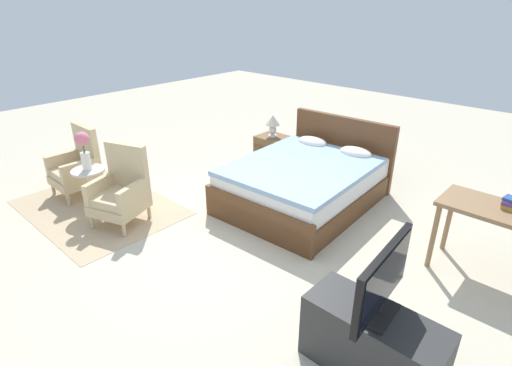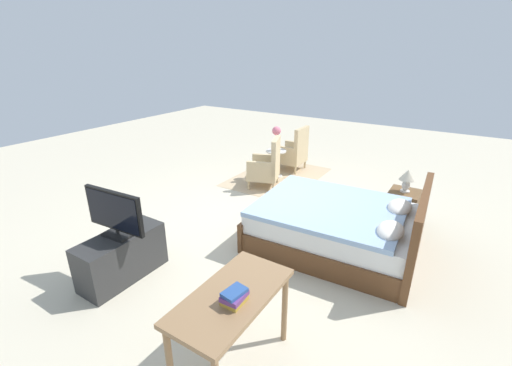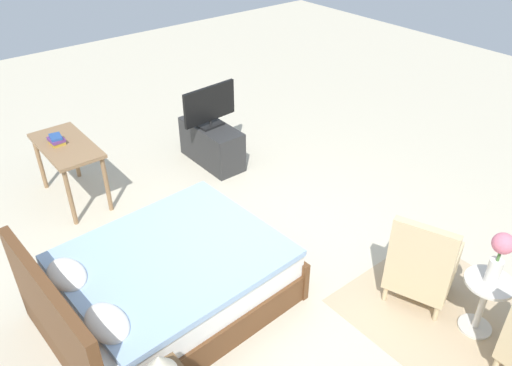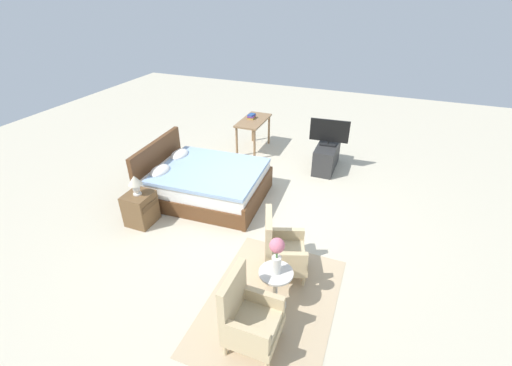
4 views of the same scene
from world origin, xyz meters
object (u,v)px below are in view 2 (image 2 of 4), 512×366
nightstand (402,209)px  tv_stand (122,256)px  tv_flatscreen (114,213)px  bed (338,226)px  flower_vase (276,136)px  book_stack (234,296)px  table_lamp (407,177)px  vanity_desk (232,306)px  armchair_by_window_right (266,167)px  side_table (276,160)px  armchair_by_window_left (294,152)px

nightstand → tv_stand: (2.96, -2.40, -0.00)m
tv_stand → tv_flatscreen: bearing=4.2°
bed → flower_vase: flower_vase is taller
flower_vase → book_stack: flower_vase is taller
table_lamp → vanity_desk: (3.26, -0.65, -0.13)m
armchair_by_window_right → tv_stand: bearing=0.6°
tv_stand → tv_flatscreen: tv_flatscreen is taller
side_table → tv_stand: (3.76, 0.14, -0.08)m
armchair_by_window_right → table_lamp: size_ratio=2.79×
armchair_by_window_right → flower_vase: bearing=-169.1°
side_table → flower_vase: (0.00, 0.00, 0.50)m
tv_stand → nightstand: bearing=141.0°
armchair_by_window_left → table_lamp: (1.37, 2.43, 0.37)m
book_stack → tv_stand: bearing=-101.1°
flower_vase → nightstand: 2.73m
tv_stand → vanity_desk: size_ratio=0.92×
vanity_desk → flower_vase: bearing=-155.0°
vanity_desk → tv_flatscreen: bearing=-99.6°
armchair_by_window_right → tv_flatscreen: 3.25m
bed → flower_vase: (-1.87, -1.97, 0.54)m
table_lamp → vanity_desk: table_lamp is taller
book_stack → side_table: bearing=-154.6°
armchair_by_window_right → tv_stand: size_ratio=0.96×
tv_stand → tv_flatscreen: (0.00, 0.00, 0.54)m
book_stack → flower_vase: bearing=-154.6°
vanity_desk → bed: bearing=178.1°
armchair_by_window_left → flower_vase: size_ratio=1.93×
side_table → table_lamp: table_lamp is taller
book_stack → vanity_desk: bearing=-130.1°
bed → nightstand: 1.21m
flower_vase → table_lamp: bearing=72.5°
bed → armchair_by_window_right: bearing=-125.4°
nightstand → tv_flatscreen: bearing=-39.0°
table_lamp → tv_flatscreen: size_ratio=0.43×
armchair_by_window_right → tv_flatscreen: size_ratio=1.19×
armchair_by_window_left → flower_vase: 0.74m
armchair_by_window_left → book_stack: armchair_by_window_left is taller
vanity_desk → nightstand: bearing=168.7°
bed → armchair_by_window_left: bed is taller
bed → side_table: size_ratio=3.80×
armchair_by_window_right → side_table: 0.56m
side_table → tv_flatscreen: bearing=2.1°
flower_vase → tv_stand: (3.76, 0.14, -0.58)m
book_stack → nightstand: bearing=170.1°
bed → vanity_desk: size_ratio=2.01×
side_table → tv_flatscreen: tv_flatscreen is taller
armchair_by_window_left → vanity_desk: (4.63, 1.78, 0.24)m
bed → book_stack: size_ratio=10.82×
flower_vase → tv_stand: 3.81m
side_table → table_lamp: size_ratio=1.66×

